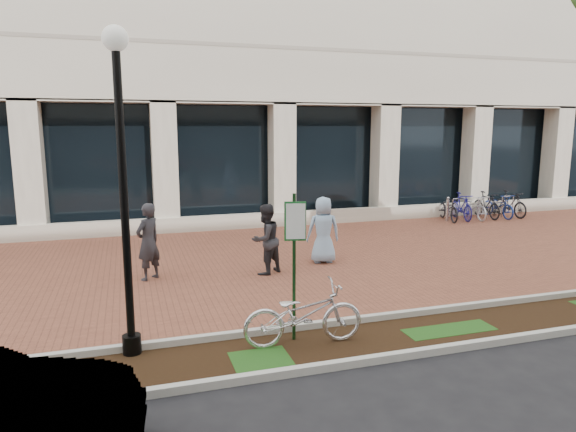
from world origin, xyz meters
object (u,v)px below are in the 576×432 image
object	(u,v)px
pedestrian_right	(323,230)
bollard	(447,209)
bike_rack_cluster	(480,206)
pedestrian_mid	(265,239)
locked_bicycle	(303,314)
pedestrian_left	(148,242)
parking_sign	(294,248)
lamppost	(123,178)

from	to	relation	value
pedestrian_right	bollard	bearing A→B (deg)	-139.04
bollard	pedestrian_right	bearing A→B (deg)	-147.89
pedestrian_right	bike_rack_cluster	xyz separation A→B (m)	(7.94, 4.17, -0.37)
pedestrian_mid	bike_rack_cluster	xyz separation A→B (m)	(9.60, 4.71, -0.35)
locked_bicycle	pedestrian_mid	distance (m)	4.07
pedestrian_left	bike_rack_cluster	size ratio (longest dim) A/B	0.50
pedestrian_right	locked_bicycle	bearing A→B (deg)	73.93
parking_sign	lamppost	world-z (taller)	lamppost
parking_sign	pedestrian_left	xyz separation A→B (m)	(-2.07, 4.16, -0.65)
lamppost	pedestrian_right	world-z (taller)	lamppost
lamppost	locked_bicycle	size ratio (longest dim) A/B	2.49
locked_bicycle	bollard	distance (m)	12.16
pedestrian_right	bike_rack_cluster	bearing A→B (deg)	-143.43
pedestrian_left	bollard	distance (m)	11.55
lamppost	bike_rack_cluster	size ratio (longest dim) A/B	1.36
pedestrian_left	pedestrian_right	bearing A→B (deg)	141.56
pedestrian_mid	bike_rack_cluster	distance (m)	10.70
bollard	bike_rack_cluster	bearing A→B (deg)	4.85
pedestrian_mid	pedestrian_right	xyz separation A→B (m)	(1.65, 0.54, 0.02)
bike_rack_cluster	bollard	bearing A→B (deg)	-168.08
pedestrian_right	bollard	world-z (taller)	pedestrian_right
lamppost	pedestrian_left	distance (m)	4.32
lamppost	pedestrian_left	xyz separation A→B (m)	(0.44, 3.90, -1.81)
locked_bicycle	bollard	bearing A→B (deg)	-40.74
parking_sign	pedestrian_mid	distance (m)	3.93
pedestrian_mid	bike_rack_cluster	world-z (taller)	pedestrian_mid
bollard	bike_rack_cluster	xyz separation A→B (m)	(1.49, 0.13, 0.01)
parking_sign	bollard	distance (m)	12.12
locked_bicycle	bike_rack_cluster	xyz separation A→B (m)	(10.07, 8.75, -0.03)
lamppost	bollard	distance (m)	14.01
locked_bicycle	pedestrian_right	bearing A→B (deg)	-20.81
locked_bicycle	pedestrian_right	xyz separation A→B (m)	(2.12, 4.57, 0.34)
locked_bicycle	bollard	size ratio (longest dim) A/B	2.11
pedestrian_mid	pedestrian_left	bearing A→B (deg)	-38.28
pedestrian_right	pedestrian_left	bearing A→B (deg)	11.68
pedestrian_mid	bollard	distance (m)	9.32
lamppost	pedestrian_mid	world-z (taller)	lamppost
lamppost	pedestrian_right	xyz separation A→B (m)	(4.71, 4.11, -1.84)
pedestrian_left	pedestrian_right	size ratio (longest dim) A/B	1.03
pedestrian_right	bike_rack_cluster	world-z (taller)	pedestrian_right
lamppost	pedestrian_left	world-z (taller)	lamppost
locked_bicycle	bike_rack_cluster	distance (m)	13.34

